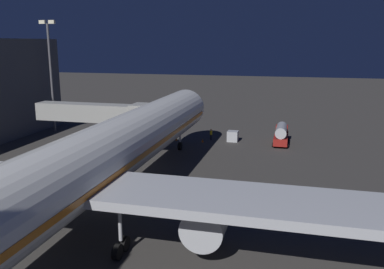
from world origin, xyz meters
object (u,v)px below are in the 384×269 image
(apron_floodlight_mast, at_px, (51,69))
(traffic_cone_nose_starboard, at_px, (176,139))
(traffic_cone_nose_port, at_px, (203,140))
(airliner_at_gate, at_px, (83,169))
(baggage_container_near_belt, at_px, (233,136))
(fuel_tanker, at_px, (281,134))
(jet_bridge, at_px, (105,113))
(ground_crew_near_nose_gear, at_px, (211,134))

(apron_floodlight_mast, distance_m, traffic_cone_nose_starboard, 25.76)
(apron_floodlight_mast, xyz_separation_m, traffic_cone_nose_port, (-27.70, 1.53, -10.87))
(airliner_at_gate, xyz_separation_m, apron_floodlight_mast, (25.50, -35.24, 5.50))
(baggage_container_near_belt, bearing_deg, apron_floodlight_mast, 0.49)
(fuel_tanker, xyz_separation_m, traffic_cone_nose_starboard, (16.64, 1.97, -1.37))
(airliner_at_gate, relative_size, traffic_cone_nose_port, 125.99)
(jet_bridge, xyz_separation_m, fuel_tanker, (-24.40, -11.49, -4.11))
(ground_crew_near_nose_gear, relative_size, traffic_cone_nose_port, 3.31)
(airliner_at_gate, xyz_separation_m, ground_crew_near_nose_gear, (-3.21, -35.51, -4.65))
(traffic_cone_nose_port, bearing_deg, airliner_at_gate, 86.27)
(fuel_tanker, bearing_deg, traffic_cone_nose_starboard, 6.75)
(apron_floodlight_mast, distance_m, baggage_container_near_belt, 33.90)
(apron_floodlight_mast, relative_size, fuel_tanker, 2.99)
(airliner_at_gate, distance_m, baggage_container_near_belt, 36.48)
(baggage_container_near_belt, bearing_deg, jet_bridge, 34.06)
(jet_bridge, relative_size, traffic_cone_nose_port, 32.81)
(baggage_container_near_belt, xyz_separation_m, traffic_cone_nose_port, (4.60, 1.80, -0.56))
(jet_bridge, relative_size, fuel_tanker, 2.78)
(apron_floodlight_mast, bearing_deg, jet_bridge, 144.59)
(apron_floodlight_mast, bearing_deg, baggage_container_near_belt, -179.51)
(fuel_tanker, xyz_separation_m, ground_crew_near_nose_gear, (11.24, 0.17, -0.64))
(jet_bridge, xyz_separation_m, baggage_container_near_belt, (-16.75, -11.33, -4.92))
(traffic_cone_nose_port, xyz_separation_m, traffic_cone_nose_starboard, (4.40, 0.00, 0.00))
(jet_bridge, distance_m, traffic_cone_nose_starboard, 13.45)
(fuel_tanker, height_order, traffic_cone_nose_port, fuel_tanker)
(airliner_at_gate, distance_m, traffic_cone_nose_port, 34.21)
(jet_bridge, height_order, ground_crew_near_nose_gear, jet_bridge)
(apron_floodlight_mast, height_order, traffic_cone_nose_port, apron_floodlight_mast)
(jet_bridge, height_order, baggage_container_near_belt, jet_bridge)
(ground_crew_near_nose_gear, height_order, traffic_cone_nose_starboard, ground_crew_near_nose_gear)
(fuel_tanker, bearing_deg, traffic_cone_nose_port, 9.13)
(jet_bridge, height_order, traffic_cone_nose_port, jet_bridge)
(fuel_tanker, distance_m, traffic_cone_nose_port, 12.47)
(traffic_cone_nose_starboard, bearing_deg, airliner_at_gate, 93.73)
(jet_bridge, bearing_deg, apron_floodlight_mast, -35.41)
(fuel_tanker, distance_m, baggage_container_near_belt, 7.69)
(baggage_container_near_belt, bearing_deg, traffic_cone_nose_starboard, 11.32)
(traffic_cone_nose_starboard, bearing_deg, jet_bridge, 50.84)
(ground_crew_near_nose_gear, bearing_deg, baggage_container_near_belt, -179.92)
(jet_bridge, height_order, apron_floodlight_mast, apron_floodlight_mast)
(airliner_at_gate, relative_size, traffic_cone_nose_starboard, 125.99)
(airliner_at_gate, distance_m, apron_floodlight_mast, 43.85)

